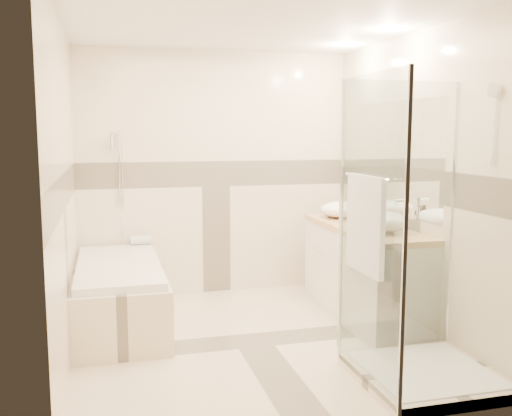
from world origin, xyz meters
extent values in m
cube|color=beige|center=(0.00, 0.00, -0.01)|extent=(2.80, 3.00, 0.01)
cube|color=white|center=(0.00, 0.00, 2.50)|extent=(2.80, 3.00, 0.01)
cube|color=beige|center=(0.00, 1.50, 1.25)|extent=(2.80, 0.01, 2.50)
cube|color=beige|center=(0.00, -1.50, 1.25)|extent=(2.80, 0.01, 2.50)
cube|color=beige|center=(-1.40, 0.00, 1.25)|extent=(0.01, 3.00, 2.50)
cube|color=beige|center=(1.40, 0.00, 1.25)|extent=(0.01, 3.00, 2.50)
cube|color=white|center=(1.39, 0.30, 1.45)|extent=(0.01, 1.60, 1.00)
cylinder|color=silver|center=(-0.97, 1.47, 1.35)|extent=(0.02, 0.02, 0.70)
cube|color=beige|center=(-1.02, 0.65, 0.25)|extent=(0.75, 1.70, 0.50)
cube|color=white|center=(-1.02, 0.65, 0.53)|extent=(0.69, 1.60, 0.06)
ellipsoid|color=white|center=(-1.02, 0.65, 0.48)|extent=(0.56, 1.40, 0.16)
cube|color=silver|center=(1.12, 0.30, 0.40)|extent=(0.55, 1.60, 0.80)
cylinder|color=silver|center=(0.83, -0.10, 0.55)|extent=(0.01, 0.24, 0.01)
cylinder|color=silver|center=(0.83, 0.70, 0.55)|extent=(0.01, 0.24, 0.01)
cube|color=tan|center=(1.12, 0.30, 0.83)|extent=(0.57, 1.62, 0.05)
cube|color=beige|center=(0.95, -1.05, 0.04)|extent=(0.90, 0.90, 0.08)
cube|color=white|center=(0.95, -1.05, 0.09)|extent=(0.80, 0.80, 0.01)
cube|color=white|center=(0.51, -1.05, 1.04)|extent=(0.01, 0.90, 2.00)
cube|color=white|center=(0.95, -0.61, 1.04)|extent=(0.90, 0.01, 2.00)
cylinder|color=silver|center=(0.50, -1.50, 1.04)|extent=(0.03, 0.03, 2.00)
cylinder|color=silver|center=(0.50, -0.60, 1.04)|extent=(0.03, 0.03, 2.00)
cylinder|color=silver|center=(1.40, -0.60, 1.04)|extent=(0.03, 0.03, 2.00)
cylinder|color=silver|center=(1.36, -1.05, 1.95)|extent=(0.03, 0.10, 0.10)
cylinder|color=silver|center=(0.47, -1.05, 1.40)|extent=(0.02, 0.60, 0.02)
cube|color=silver|center=(0.47, -1.05, 1.10)|extent=(0.04, 0.48, 0.62)
ellipsoid|color=white|center=(1.10, 0.81, 0.93)|extent=(0.40, 0.40, 0.16)
ellipsoid|color=white|center=(1.10, -0.03, 0.94)|extent=(0.45, 0.45, 0.18)
cylinder|color=silver|center=(1.33, 0.81, 0.98)|extent=(0.03, 0.03, 0.26)
cylinder|color=silver|center=(1.28, 0.81, 1.09)|extent=(0.09, 0.02, 0.02)
cylinder|color=silver|center=(1.33, -0.03, 0.99)|extent=(0.03, 0.03, 0.28)
cylinder|color=silver|center=(1.28, -0.03, 1.11)|extent=(0.10, 0.02, 0.02)
imported|color=black|center=(1.10, 0.31, 0.93)|extent=(0.08, 0.08, 0.16)
imported|color=black|center=(1.10, 0.24, 0.94)|extent=(0.16, 0.16, 0.17)
cube|color=silver|center=(1.10, 1.02, 0.89)|extent=(0.18, 0.25, 0.07)
cylinder|color=silver|center=(-0.79, 1.42, 0.61)|extent=(0.20, 0.09, 0.09)
camera|label=1|loc=(-1.10, -4.31, 1.68)|focal=40.00mm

